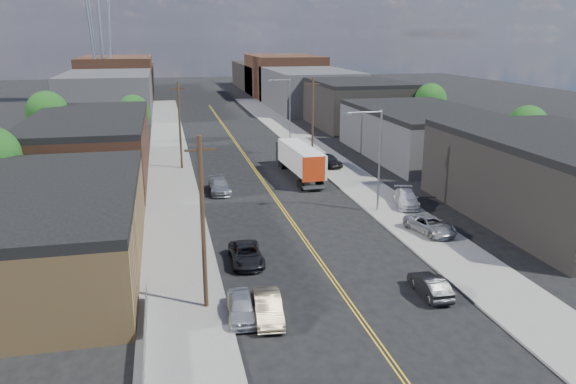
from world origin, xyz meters
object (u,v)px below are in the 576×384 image
car_right_oncoming (430,285)px  car_right_lot_c (329,160)px  car_left_d (219,186)px  car_right_lot_a (430,225)px  car_left_a (241,307)px  semi_truck (298,158)px  car_left_b (268,308)px  car_left_c (246,254)px  car_right_lot_b (407,198)px

car_right_oncoming → car_right_lot_c: size_ratio=0.89×
car_left_d → car_right_lot_a: car_right_lot_a is taller
car_right_lot_c → car_left_a: bearing=-127.8°
semi_truck → car_left_b: (-9.16, -31.01, -1.33)m
car_left_b → car_right_lot_a: (14.79, 10.48, 0.11)m
semi_truck → car_left_c: 24.80m
car_right_oncoming → car_right_lot_b: 17.86m
semi_truck → car_right_lot_b: size_ratio=2.91×
car_right_lot_b → car_left_b: bearing=-116.8°
car_left_b → car_left_c: 8.00m
car_right_lot_c → car_right_oncoming: bearing=-110.0°
semi_truck → car_left_b: semi_truck is taller
semi_truck → car_left_a: (-10.56, -30.60, -1.34)m
car_right_lot_a → car_right_lot_c: bearing=79.2°
car_right_lot_c → car_right_lot_a: bearing=-100.9°
car_left_b → car_left_d: 26.08m
car_left_c → car_right_lot_c: size_ratio=1.06×
car_left_c → car_right_oncoming: bearing=-34.8°
car_left_a → car_left_b: car_left_b is taller
car_left_d → car_right_lot_a: size_ratio=1.03×
car_left_b → car_left_d: bearing=94.9°
car_left_c → car_right_lot_c: car_right_lot_c is taller
semi_truck → car_right_lot_c: size_ratio=3.14×
car_left_a → car_left_c: bearing=83.5°
semi_truck → car_right_lot_c: (4.44, 3.09, -1.13)m
car_left_a → semi_truck: bearing=74.9°
car_left_b → car_right_oncoming: car_left_b is taller
car_left_c → car_right_lot_c: bearing=63.6°
semi_truck → car_left_d: size_ratio=2.86×
semi_truck → car_right_lot_c: semi_truck is taller
car_left_b → car_right_lot_c: size_ratio=0.96×
car_left_c → car_left_b: bearing=-88.9°
car_left_a → car_right_lot_b: 24.46m
car_left_a → car_right_lot_c: bearing=69.9°
car_left_b → car_right_lot_a: 18.13m
car_right_lot_a → car_right_lot_c: 23.65m
semi_truck → car_right_oncoming: semi_truck is taller
car_left_a → car_left_c: 7.72m
car_left_a → car_left_d: car_left_d is taller
car_left_d → car_right_lot_c: (13.59, 8.02, 0.20)m
car_left_a → car_left_d: bearing=90.8°
car_right_lot_b → car_right_lot_c: car_right_lot_c is taller
car_left_d → car_right_lot_b: 18.11m
car_left_a → car_right_lot_a: (16.19, 10.07, 0.12)m
car_right_lot_c → car_right_lot_b: bearing=-95.5°
car_right_oncoming → car_right_lot_c: bearing=-94.8°
car_right_lot_b → car_right_oncoming: bearing=-94.2°
car_right_oncoming → car_right_lot_a: bearing=-115.0°
car_right_lot_a → car_right_lot_b: 7.22m
car_right_lot_a → car_right_lot_c: size_ratio=1.07×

